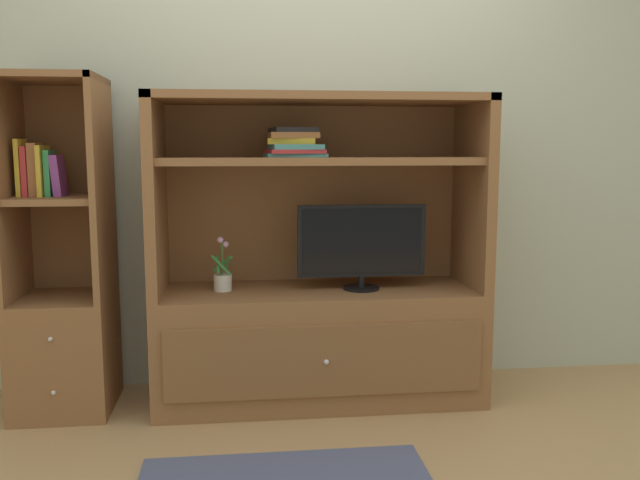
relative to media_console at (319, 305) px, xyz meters
The scene contains 8 objects.
ground_plane 0.62m from the media_console, 90.00° to the right, with size 8.00×8.00×0.00m, color tan.
painted_rear_wall 0.99m from the media_console, 90.00° to the left, with size 6.00×0.10×2.80m, color #ADB29E.
media_console is the anchor object (origin of this frame).
tv_monitor 0.38m from the media_console, 11.56° to the right, with size 0.63×0.18×0.42m.
potted_plant 0.49m from the media_console, behind, with size 0.10×0.09×0.26m.
magazine_stack 0.80m from the media_console, behind, with size 0.29×0.33×0.14m.
bookshelf_tall 1.22m from the media_console, behind, with size 0.44×0.48×1.57m.
upright_book_row 1.45m from the media_console, behind, with size 0.20×0.18×0.26m.
Camera 1 is at (-0.38, -2.83, 1.25)m, focal length 37.76 mm.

